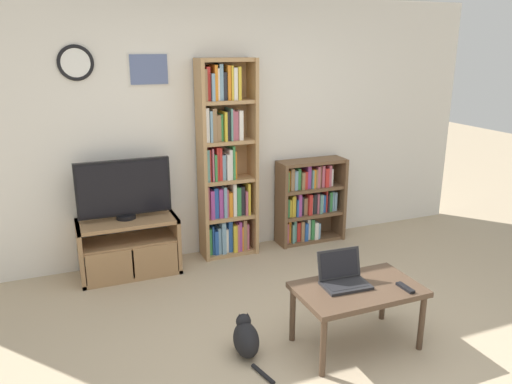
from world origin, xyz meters
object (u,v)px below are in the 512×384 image
tv_stand (129,247)px  bookshelf_tall (225,165)px  television (124,189)px  remote_near_laptop (405,288)px  bookshelf_short (307,201)px  laptop (343,276)px  cat (246,338)px  coffee_table (358,294)px

tv_stand → bookshelf_tall: bookshelf_tall is taller
television → remote_near_laptop: size_ratio=5.38×
television → bookshelf_short: 2.02m
remote_near_laptop → laptop: bearing=146.0°
television → bookshelf_short: size_ratio=0.93×
cat → laptop: bearing=-0.8°
bookshelf_short → laptop: 2.00m
tv_stand → bookshelf_tall: size_ratio=0.46×
bookshelf_short → remote_near_laptop: 2.14m
bookshelf_tall → coffee_table: size_ratio=2.26×
tv_stand → cat: (0.56, -1.64, -0.15)m
tv_stand → coffee_table: bearing=-53.8°
laptop → television: bearing=128.8°
bookshelf_short → cat: (-1.42, -1.76, -0.34)m
tv_stand → coffee_table: 2.29m
bookshelf_short → cat: bearing=-128.8°
bookshelf_tall → remote_near_laptop: bearing=-73.6°
tv_stand → bookshelf_tall: (1.02, 0.12, 0.69)m
television → bookshelf_short: (1.98, 0.08, -0.37)m
bookshelf_tall → laptop: bookshelf_tall is taller
bookshelf_short → coffee_table: bearing=-107.8°
tv_stand → television: (-0.00, 0.04, 0.56)m
bookshelf_tall → bookshelf_short: bearing=-0.1°
bookshelf_tall → remote_near_laptop: bookshelf_tall is taller
coffee_table → remote_near_laptop: (0.29, -0.15, 0.06)m
coffee_table → laptop: (-0.08, 0.09, 0.11)m
cat → remote_near_laptop: bearing=-9.9°
bookshelf_tall → television: bearing=-175.5°
remote_near_laptop → bookshelf_tall: bearing=105.3°
laptop → bookshelf_tall: bearing=101.0°
bookshelf_tall → coffee_table: bookshelf_tall is taller
bookshelf_short → coffee_table: size_ratio=1.04×
remote_near_laptop → cat: size_ratio=0.29×
tv_stand → cat: size_ratio=1.68×
bookshelf_short → coffee_table: bookshelf_short is taller
cat → bookshelf_short: bearing=59.4°
television → bookshelf_tall: (1.02, 0.08, 0.13)m
bookshelf_short → coffee_table: 2.06m
television → bookshelf_tall: 1.03m
cat → television: bearing=116.7°
coffee_table → cat: 0.86m
tv_stand → laptop: laptop is taller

